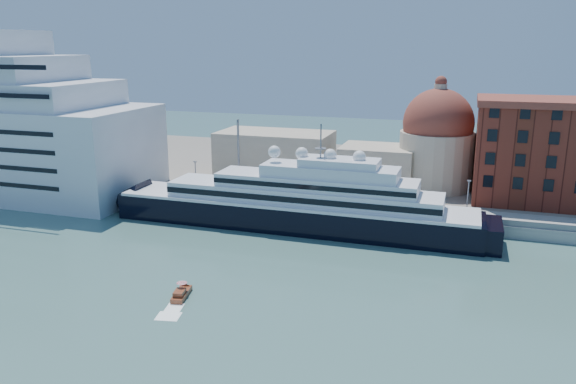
% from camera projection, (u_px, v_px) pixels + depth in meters
% --- Properties ---
extents(ground, '(400.00, 400.00, 0.00)m').
position_uv_depth(ground, '(274.00, 271.00, 93.77)').
color(ground, '#396261').
rests_on(ground, ground).
extents(quay, '(180.00, 10.00, 2.50)m').
position_uv_depth(quay, '(325.00, 209.00, 124.72)').
color(quay, gray).
rests_on(quay, ground).
extents(land, '(260.00, 72.00, 2.00)m').
position_uv_depth(land, '(359.00, 171.00, 162.50)').
color(land, slate).
rests_on(land, ground).
extents(quay_fence, '(180.00, 0.10, 1.20)m').
position_uv_depth(quay_fence, '(320.00, 206.00, 120.11)').
color(quay_fence, slate).
rests_on(quay_fence, quay).
extents(superyacht, '(84.94, 11.78, 25.39)m').
position_uv_depth(superyacht, '(282.00, 206.00, 115.69)').
color(superyacht, black).
rests_on(superyacht, ground).
extents(service_barge, '(13.27, 7.63, 2.83)m').
position_uv_depth(service_barge, '(79.00, 204.00, 130.09)').
color(service_barge, white).
rests_on(service_barge, ground).
extents(water_taxi, '(2.83, 5.66, 2.57)m').
position_uv_depth(water_taxi, '(181.00, 293.00, 83.88)').
color(water_taxi, maroon).
rests_on(water_taxi, ground).
extents(warehouse, '(43.00, 19.00, 23.25)m').
position_uv_depth(warehouse, '(576.00, 152.00, 122.63)').
color(warehouse, maroon).
rests_on(warehouse, land).
extents(church, '(66.00, 18.00, 25.50)m').
position_uv_depth(church, '(373.00, 149.00, 142.17)').
color(church, beige).
rests_on(church, land).
extents(lamp_posts, '(120.80, 2.40, 18.00)m').
position_uv_depth(lamp_posts, '(268.00, 169.00, 124.69)').
color(lamp_posts, slate).
rests_on(lamp_posts, quay).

